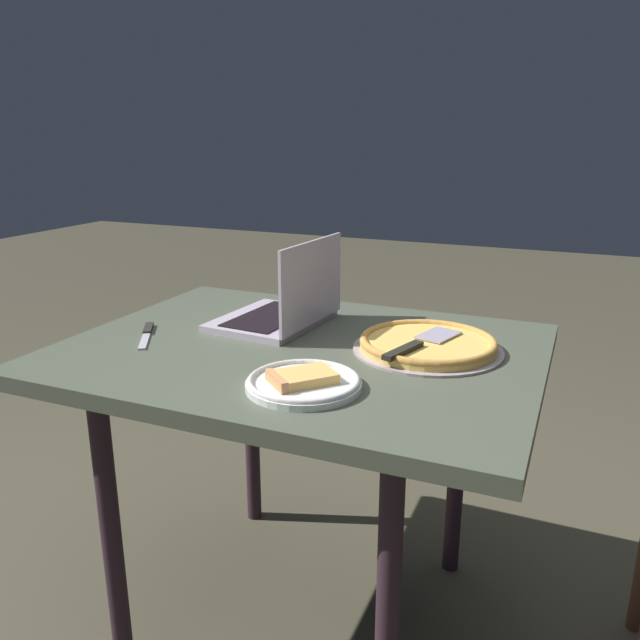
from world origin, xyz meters
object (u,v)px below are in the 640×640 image
at_px(table_knife, 147,333).
at_px(pizza_tray, 428,344).
at_px(dining_table, 301,376).
at_px(laptop, 284,308).
at_px(pizza_plate, 303,382).

bearing_deg(table_knife, pizza_tray, -166.94).
bearing_deg(dining_table, pizza_tray, -163.37).
height_order(laptop, pizza_tray, laptop).
distance_m(laptop, table_knife, 0.36).
bearing_deg(table_knife, pizza_plate, 162.35).
bearing_deg(laptop, pizza_tray, 172.92).
distance_m(dining_table, laptop, 0.22).
relative_size(laptop, pizza_tray, 0.94).
bearing_deg(pizza_tray, dining_table, 16.63).
xyz_separation_m(pizza_plate, pizza_tray, (-0.17, -0.32, 0.00)).
height_order(dining_table, table_knife, table_knife).
xyz_separation_m(laptop, table_knife, (0.28, 0.21, -0.04)).
xyz_separation_m(dining_table, pizza_plate, (-0.11, 0.24, 0.09)).
bearing_deg(pizza_plate, dining_table, -64.18).
bearing_deg(pizza_tray, table_knife, 13.06).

